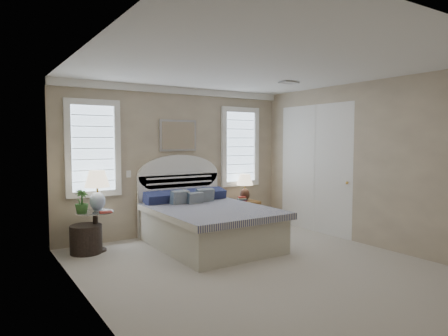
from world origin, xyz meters
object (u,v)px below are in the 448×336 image
side_table_left (96,227)px  nightstand_right (245,208)px  floor_pot (86,239)px  lamp_left (97,186)px  bed (206,222)px  lamp_right (245,184)px

side_table_left → nightstand_right: bearing=1.9°
side_table_left → floor_pot: bearing=-168.6°
floor_pot → lamp_left: 0.84m
nightstand_right → lamp_left: lamp_left is taller
bed → nightstand_right: bed is taller
side_table_left → nightstand_right: size_ratio=1.19×
lamp_left → side_table_left: bearing=-127.2°
floor_pot → lamp_left: bearing=27.6°
floor_pot → lamp_left: size_ratio=0.75×
side_table_left → floor_pot: 0.23m
floor_pot → lamp_right: size_ratio=0.90×
bed → floor_pot: size_ratio=4.75×
bed → lamp_right: bed is taller
bed → lamp_right: 1.63m
nightstand_right → lamp_right: (0.05, 0.08, 0.47)m
bed → lamp_left: bed is taller
lamp_right → floor_pot: bearing=-176.1°
bed → lamp_left: 1.84m
lamp_left → lamp_right: size_ratio=1.19×
side_table_left → nightstand_right: (2.95, 0.10, -0.00)m
bed → nightstand_right: (1.30, 0.69, 0.00)m
side_table_left → nightstand_right: side_table_left is taller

